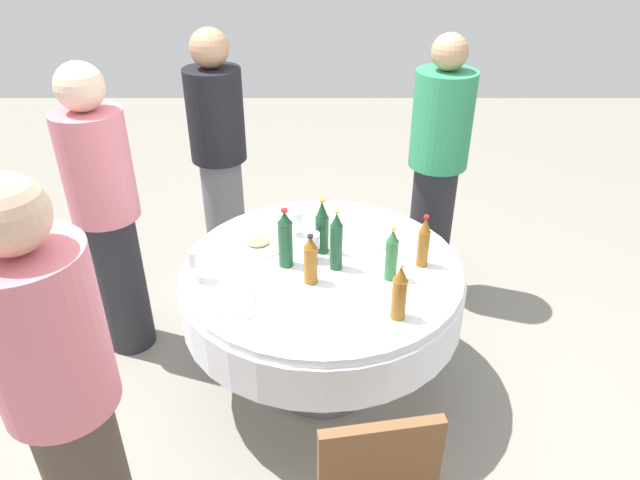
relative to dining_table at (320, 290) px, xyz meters
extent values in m
plane|color=gray|center=(0.00, 0.00, -0.59)|extent=(10.00, 10.00, 0.00)
cylinder|color=white|center=(0.00, 0.00, 0.13)|extent=(1.33, 1.33, 0.04)
cylinder|color=white|center=(0.00, 0.00, 0.00)|extent=(1.36, 1.36, 0.22)
cylinder|color=slate|center=(0.00, 0.00, -0.35)|extent=(0.14, 0.14, 0.48)
cylinder|color=slate|center=(0.00, 0.00, -0.58)|extent=(0.56, 0.56, 0.03)
cylinder|color=#194728|center=(0.07, -0.03, 0.26)|extent=(0.06, 0.06, 0.23)
cone|color=#194728|center=(0.07, -0.03, 0.41)|extent=(0.05, 0.05, 0.06)
cylinder|color=gold|center=(0.07, -0.03, 0.45)|extent=(0.02, 0.02, 0.01)
cylinder|color=#194728|center=(0.00, 0.12, 0.24)|extent=(0.07, 0.07, 0.19)
cone|color=#194728|center=(0.00, 0.12, 0.38)|extent=(0.06, 0.06, 0.08)
cylinder|color=gold|center=(0.00, 0.12, 0.43)|extent=(0.03, 0.03, 0.01)
cylinder|color=#2D6B38|center=(0.31, -0.11, 0.25)|extent=(0.06, 0.06, 0.20)
cone|color=#2D6B38|center=(0.31, -0.11, 0.38)|extent=(0.05, 0.05, 0.06)
cylinder|color=gold|center=(0.31, -0.11, 0.41)|extent=(0.02, 0.02, 0.01)
cylinder|color=#8C5619|center=(-0.05, -0.14, 0.24)|extent=(0.06, 0.06, 0.18)
cone|color=#8C5619|center=(-0.05, -0.14, 0.36)|extent=(0.06, 0.06, 0.05)
cylinder|color=black|center=(-0.05, -0.14, 0.39)|extent=(0.03, 0.03, 0.01)
cylinder|color=#8C5619|center=(0.31, -0.40, 0.24)|extent=(0.06, 0.06, 0.19)
cone|color=#8C5619|center=(0.31, -0.40, 0.37)|extent=(0.06, 0.06, 0.06)
cylinder|color=silver|center=(0.31, -0.40, 0.41)|extent=(0.02, 0.02, 0.01)
cylinder|color=#194728|center=(-0.17, 0.00, 0.26)|extent=(0.07, 0.07, 0.23)
cone|color=#194728|center=(-0.17, 0.00, 0.41)|extent=(0.06, 0.06, 0.06)
cylinder|color=red|center=(-0.17, 0.00, 0.44)|extent=(0.03, 0.03, 0.01)
cylinder|color=#8C5619|center=(0.47, 0.00, 0.24)|extent=(0.06, 0.06, 0.18)
cone|color=#8C5619|center=(0.47, 0.00, 0.37)|extent=(0.05, 0.05, 0.07)
cylinder|color=red|center=(0.47, 0.00, 0.41)|extent=(0.02, 0.02, 0.01)
cylinder|color=white|center=(-0.13, 0.28, 0.15)|extent=(0.06, 0.06, 0.00)
cylinder|color=white|center=(-0.13, 0.28, 0.18)|extent=(0.01, 0.01, 0.06)
cylinder|color=white|center=(-0.13, 0.28, 0.25)|extent=(0.07, 0.07, 0.07)
cylinder|color=white|center=(-0.05, 0.04, 0.15)|extent=(0.06, 0.06, 0.00)
cylinder|color=white|center=(-0.05, 0.04, 0.19)|extent=(0.01, 0.01, 0.07)
cylinder|color=white|center=(-0.05, 0.04, 0.26)|extent=(0.07, 0.07, 0.07)
cylinder|color=gold|center=(-0.05, 0.04, 0.24)|extent=(0.06, 0.06, 0.03)
cylinder|color=white|center=(-0.56, -0.13, 0.15)|extent=(0.06, 0.06, 0.00)
cylinder|color=white|center=(-0.56, -0.13, 0.19)|extent=(0.01, 0.01, 0.08)
cylinder|color=white|center=(-0.56, -0.13, 0.27)|extent=(0.07, 0.07, 0.08)
cylinder|color=white|center=(-0.32, 0.17, 0.16)|extent=(0.25, 0.25, 0.02)
ellipsoid|color=tan|center=(-0.32, 0.17, 0.18)|extent=(0.11, 0.10, 0.02)
cylinder|color=white|center=(0.23, 0.23, 0.16)|extent=(0.24, 0.24, 0.02)
cube|color=silver|center=(0.20, -0.26, 0.15)|extent=(0.18, 0.05, 0.00)
cube|color=white|center=(-0.38, -0.33, 0.16)|extent=(0.18, 0.18, 0.02)
cylinder|color=slate|center=(-0.63, 1.06, -0.17)|extent=(0.26, 0.26, 0.84)
cylinder|color=black|center=(-0.63, 1.06, 0.52)|extent=(0.34, 0.34, 0.55)
sphere|color=tan|center=(-0.63, 1.06, 0.91)|extent=(0.23, 0.23, 0.23)
cylinder|color=#D8727F|center=(-0.79, -1.03, 0.60)|extent=(0.34, 0.34, 0.54)
sphere|color=#D8AD8C|center=(-0.79, -1.03, 0.98)|extent=(0.22, 0.22, 0.22)
cylinder|color=#26262B|center=(0.68, 0.84, -0.15)|extent=(0.26, 0.26, 0.89)
cylinder|color=#2D8C59|center=(0.68, 0.84, 0.57)|extent=(0.34, 0.34, 0.55)
sphere|color=tan|center=(0.68, 0.84, 0.94)|extent=(0.20, 0.20, 0.20)
cylinder|color=#26262B|center=(-1.10, 0.32, -0.18)|extent=(0.26, 0.26, 0.83)
cylinder|color=#D8727F|center=(-1.10, 0.32, 0.52)|extent=(0.34, 0.34, 0.55)
sphere|color=beige|center=(-1.10, 0.32, 0.91)|extent=(0.23, 0.23, 0.23)
cube|color=brown|center=(0.18, -1.09, 0.07)|extent=(0.40, 0.11, 0.42)
camera|label=1|loc=(-0.01, -2.31, 1.67)|focal=32.70mm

